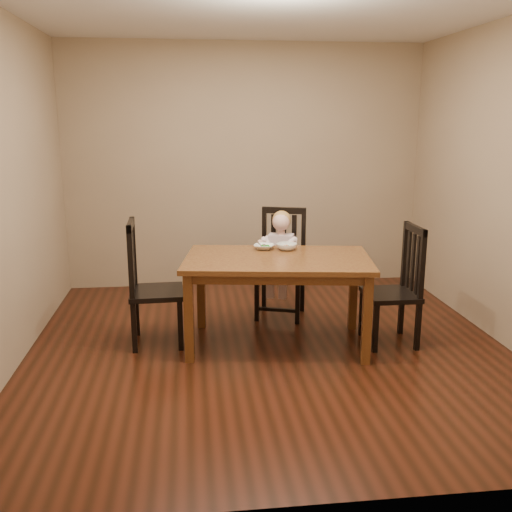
{
  "coord_description": "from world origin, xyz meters",
  "views": [
    {
      "loc": [
        -0.64,
        -4.43,
        1.89
      ],
      "look_at": [
        -0.08,
        0.25,
        0.75
      ],
      "focal_mm": 40.0,
      "sensor_mm": 36.0,
      "label": 1
    }
  ],
  "objects": [
    {
      "name": "chair_child",
      "position": [
        0.24,
        0.86,
        0.5
      ],
      "size": [
        0.56,
        0.55,
        1.05
      ],
      "rotation": [
        0.0,
        0.0,
        2.82
      ],
      "color": "black",
      "rests_on": "room"
    },
    {
      "name": "chair_right",
      "position": [
        1.09,
        0.02,
        0.49
      ],
      "size": [
        0.42,
        0.44,
        1.02
      ],
      "rotation": [
        0.0,
        0.0,
        1.57
      ],
      "color": "black",
      "rests_on": "room"
    },
    {
      "name": "bowl_veg",
      "position": [
        0.2,
        0.37,
        0.79
      ],
      "size": [
        0.24,
        0.24,
        0.06
      ],
      "primitive_type": "imported",
      "rotation": [
        0.0,
        0.0,
        0.42
      ],
      "color": "white",
      "rests_on": "dining_table"
    },
    {
      "name": "fork",
      "position": [
        -0.03,
        0.4,
        0.81
      ],
      "size": [
        0.06,
        0.12,
        0.05
      ],
      "rotation": [
        0.0,
        0.0,
        0.4
      ],
      "color": "silver",
      "rests_on": "bowl_peas"
    },
    {
      "name": "dining_table",
      "position": [
        0.08,
        0.1,
        0.68
      ],
      "size": [
        1.65,
        1.13,
        0.77
      ],
      "rotation": [
        0.0,
        0.0,
        -0.15
      ],
      "color": "#492011",
      "rests_on": "room"
    },
    {
      "name": "toddler",
      "position": [
        0.22,
        0.81,
        0.64
      ],
      "size": [
        0.42,
        0.47,
        0.53
      ],
      "primitive_type": null,
      "rotation": [
        0.0,
        0.0,
        2.82
      ],
      "color": "silver",
      "rests_on": "chair_child"
    },
    {
      "name": "bowl_peas",
      "position": [
        0.01,
        0.41,
        0.79
      ],
      "size": [
        0.22,
        0.22,
        0.04
      ],
      "primitive_type": "imported",
      "rotation": [
        0.0,
        0.0,
        -0.34
      ],
      "color": "white",
      "rests_on": "dining_table"
    },
    {
      "name": "chair_left",
      "position": [
        -0.98,
        0.25,
        0.51
      ],
      "size": [
        0.45,
        0.47,
        1.07
      ],
      "rotation": [
        0.0,
        0.0,
        -1.54
      ],
      "color": "black",
      "rests_on": "room"
    },
    {
      "name": "room",
      "position": [
        0.0,
        0.0,
        1.35
      ],
      "size": [
        4.01,
        4.01,
        2.71
      ],
      "color": "#3E190D",
      "rests_on": "ground"
    }
  ]
}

